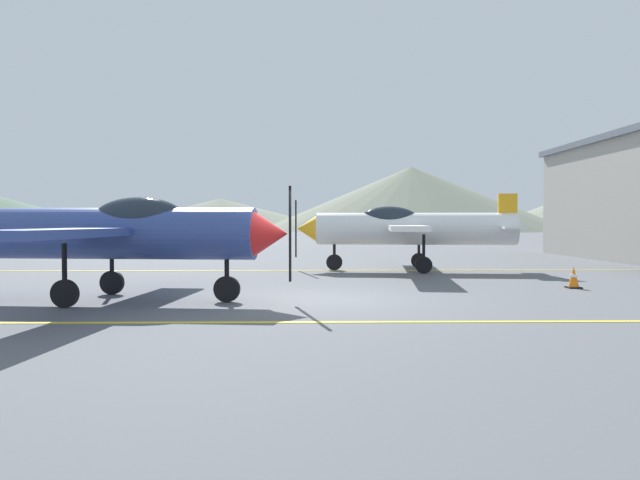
{
  "coord_description": "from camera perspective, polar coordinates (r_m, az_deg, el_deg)",
  "views": [
    {
      "loc": [
        -0.14,
        -14.29,
        1.82
      ],
      "look_at": [
        0.2,
        6.0,
        1.2
      ],
      "focal_mm": 34.63,
      "sensor_mm": 36.0,
      "label": 1
    }
  ],
  "objects": [
    {
      "name": "airplane_mid",
      "position": [
        22.8,
        8.02,
        1.14
      ],
      "size": [
        8.2,
        9.42,
        2.82
      ],
      "color": "white",
      "rests_on": "ground_plane"
    },
    {
      "name": "traffic_cone_side",
      "position": [
        18.13,
        22.39,
        -3.23
      ],
      "size": [
        0.36,
        0.36,
        0.59
      ],
      "color": "black",
      "rests_on": "ground_plane"
    },
    {
      "name": "ground_plane",
      "position": [
        14.41,
        -0.38,
        -5.51
      ],
      "size": [
        400.0,
        400.0,
        0.0
      ],
      "primitive_type": "plane",
      "color": "#54565B"
    },
    {
      "name": "hill_centerright",
      "position": [
        126.55,
        8.45,
        3.82
      ],
      "size": [
        61.56,
        61.56,
        12.85
      ],
      "primitive_type": "cone",
      "color": "slate",
      "rests_on": "ground_plane"
    },
    {
      "name": "airplane_near",
      "position": [
        14.82,
        -18.67,
        0.75
      ],
      "size": [
        8.2,
        9.42,
        2.82
      ],
      "color": "#33478C",
      "rests_on": "ground_plane"
    },
    {
      "name": "hill_centerleft",
      "position": [
        161.18,
        -9.21,
        2.44
      ],
      "size": [
        60.06,
        60.06,
        7.63
      ],
      "primitive_type": "cone",
      "color": "slate",
      "rests_on": "ground_plane"
    },
    {
      "name": "apron_line_far",
      "position": [
        22.74,
        -0.59,
        -2.83
      ],
      "size": [
        80.0,
        0.16,
        0.01
      ],
      "primitive_type": "cube",
      "color": "yellow",
      "rests_on": "ground_plane"
    },
    {
      "name": "apron_line_near",
      "position": [
        11.18,
        -0.21,
        -7.61
      ],
      "size": [
        80.0,
        0.16,
        0.01
      ],
      "primitive_type": "cube",
      "color": "yellow",
      "rests_on": "ground_plane"
    }
  ]
}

